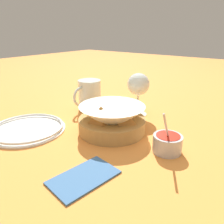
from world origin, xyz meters
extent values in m
plane|color=orange|center=(0.00, 0.00, 0.00)|extent=(4.00, 4.00, 0.00)
cylinder|color=#B2894C|center=(0.01, -0.02, 0.02)|extent=(0.20, 0.20, 0.04)
cone|color=#EDE5C6|center=(0.01, -0.02, 0.04)|extent=(0.19, 0.19, 0.08)
cylinder|color=#3D842D|center=(0.01, -0.02, 0.02)|extent=(0.15, 0.15, 0.01)
pyramid|color=#B77A38|center=(0.06, -0.02, 0.06)|extent=(0.09, 0.09, 0.06)
pyramid|color=#B77A38|center=(0.02, 0.02, 0.05)|extent=(0.07, 0.08, 0.05)
pyramid|color=#B77A38|center=(-0.03, -0.02, 0.05)|extent=(0.08, 0.09, 0.05)
pyramid|color=#B77A38|center=(0.01, -0.06, 0.05)|extent=(0.07, 0.06, 0.05)
cylinder|color=#B7B7BC|center=(0.02, 0.16, 0.02)|extent=(0.07, 0.07, 0.04)
cylinder|color=red|center=(0.02, 0.16, 0.03)|extent=(0.06, 0.06, 0.03)
cylinder|color=#B7B7BC|center=(0.04, 0.16, 0.06)|extent=(0.06, 0.01, 0.10)
cylinder|color=silver|center=(-0.15, -0.03, 0.00)|extent=(0.07, 0.07, 0.00)
cylinder|color=silver|center=(-0.15, -0.03, 0.04)|extent=(0.01, 0.01, 0.07)
sphere|color=silver|center=(-0.15, -0.03, 0.11)|extent=(0.08, 0.08, 0.08)
sphere|color=#E5B77F|center=(-0.15, -0.03, 0.10)|extent=(0.05, 0.05, 0.05)
cylinder|color=silver|center=(-0.10, -0.21, 0.06)|extent=(0.09, 0.09, 0.11)
cylinder|color=orange|center=(-0.10, -0.21, 0.04)|extent=(0.07, 0.07, 0.08)
torus|color=silver|center=(-0.05, -0.21, 0.06)|extent=(0.08, 0.01, 0.08)
cylinder|color=white|center=(0.17, -0.22, 0.00)|extent=(0.22, 0.22, 0.01)
torus|color=white|center=(0.17, -0.22, 0.01)|extent=(0.21, 0.21, 0.01)
cube|color=#38608E|center=(0.23, 0.07, 0.00)|extent=(0.15, 0.10, 0.01)
camera|label=1|loc=(0.49, 0.35, 0.29)|focal=35.00mm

